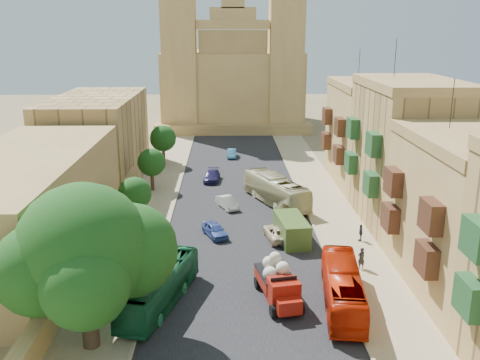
{
  "coord_description": "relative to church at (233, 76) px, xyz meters",
  "views": [
    {
      "loc": [
        -1.35,
        -24.34,
        18.37
      ],
      "look_at": [
        0.0,
        26.0,
        4.0
      ],
      "focal_mm": 40.0,
      "sensor_mm": 36.0,
      "label": 1
    }
  ],
  "objects": [
    {
      "name": "ficus_tree",
      "position": [
        -9.41,
        -74.61,
        -3.55
      ],
      "size": [
        10.1,
        9.29,
        10.1
      ],
      "color": "#38281C",
      "rests_on": "ground"
    },
    {
      "name": "west_building_low",
      "position": [
        -18.0,
        -60.61,
        -5.32
      ],
      "size": [
        10.0,
        28.0,
        8.4
      ],
      "primitive_type": "cube",
      "color": "olive",
      "rests_on": "ground"
    },
    {
      "name": "road_surface",
      "position": [
        0.0,
        -48.61,
        -9.51
      ],
      "size": [
        14.0,
        140.0,
        0.01
      ],
      "primitive_type": "cube",
      "color": "black",
      "rests_on": "ground"
    },
    {
      "name": "bus_cream_east",
      "position": [
        4.0,
        -48.12,
        -8.0
      ],
      "size": [
        6.67,
        10.95,
        3.02
      ],
      "primitive_type": "imported",
      "rotation": [
        0.0,
        0.0,
        3.55
      ],
      "color": "#BEB886",
      "rests_on": "ground"
    },
    {
      "name": "west_wall",
      "position": [
        -12.5,
        -58.61,
        -8.62
      ],
      "size": [
        1.0,
        40.0,
        1.8
      ],
      "primitive_type": "cube",
      "color": "#AD884E",
      "rests_on": "ground"
    },
    {
      "name": "car_blue_b",
      "position": [
        -0.5,
        -26.35,
        -8.92
      ],
      "size": [
        1.35,
        3.62,
        1.18
      ],
      "primitive_type": "imported",
      "rotation": [
        0.0,
        0.0,
        -0.03
      ],
      "color": "teal",
      "rests_on": "ground"
    },
    {
      "name": "bus_green_north",
      "position": [
        -5.97,
        -69.76,
        -8.15
      ],
      "size": [
        4.92,
        10.03,
        2.72
      ],
      "primitive_type": "imported",
      "rotation": [
        0.0,
        0.0,
        -0.28
      ],
      "color": "#155933",
      "rests_on": "ground"
    },
    {
      "name": "street_tree_d",
      "position": [
        -10.0,
        -30.61,
        -5.79
      ],
      "size": [
        3.62,
        3.62,
        5.56
      ],
      "color": "#38281C",
      "rests_on": "ground"
    },
    {
      "name": "car_cream",
      "position": [
        3.27,
        -58.1,
        -8.9
      ],
      "size": [
        2.74,
        4.73,
        1.24
      ],
      "primitive_type": "imported",
      "rotation": [
        0.0,
        0.0,
        3.3
      ],
      "color": "beige",
      "rests_on": "ground"
    },
    {
      "name": "street_tree_b",
      "position": [
        -10.0,
        -54.61,
        -6.23
      ],
      "size": [
        3.19,
        3.19,
        4.91
      ],
      "color": "#38281C",
      "rests_on": "ground"
    },
    {
      "name": "olive_pickup",
      "position": [
        4.42,
        -58.61,
        -8.45
      ],
      "size": [
        2.93,
        5.5,
        2.17
      ],
      "color": "#3C5921",
      "rests_on": "ground"
    },
    {
      "name": "townhouse_c",
      "position": [
        15.95,
        -53.61,
        -2.61
      ],
      "size": [
        9.0,
        14.0,
        17.4
      ],
      "color": "tan",
      "rests_on": "ground"
    },
    {
      "name": "kerb_west",
      "position": [
        -7.0,
        -48.61,
        -9.46
      ],
      "size": [
        0.25,
        140.0,
        0.12
      ],
      "primitive_type": "cube",
      "color": "tan",
      "rests_on": "ground"
    },
    {
      "name": "townhouse_d",
      "position": [
        15.95,
        -39.61,
        -3.36
      ],
      "size": [
        9.0,
        14.0,
        15.9
      ],
      "color": "#AD884E",
      "rests_on": "ground"
    },
    {
      "name": "street_tree_a",
      "position": [
        -10.0,
        -66.61,
        -5.77
      ],
      "size": [
        3.63,
        3.63,
        5.58
      ],
      "color": "#38281C",
      "rests_on": "ground"
    },
    {
      "name": "pedestrian_c",
      "position": [
        10.61,
        -58.76,
        -8.73
      ],
      "size": [
        0.47,
        0.95,
        1.57
      ],
      "primitive_type": "imported",
      "rotation": [
        0.0,
        0.0,
        4.61
      ],
      "color": "#2D2E36",
      "rests_on": "ground"
    },
    {
      "name": "street_tree_c",
      "position": [
        -10.0,
        -42.61,
        -6.18
      ],
      "size": [
        3.24,
        3.24,
        4.98
      ],
      "color": "#38281C",
      "rests_on": "ground"
    },
    {
      "name": "church",
      "position": [
        0.0,
        0.0,
        0.0
      ],
      "size": [
        28.0,
        22.5,
        36.3
      ],
      "color": "#AD884E",
      "rests_on": "ground"
    },
    {
      "name": "car_white_b",
      "position": [
        2.77,
        -42.73,
        -8.82
      ],
      "size": [
        1.99,
        4.23,
        1.4
      ],
      "primitive_type": "imported",
      "rotation": [
        0.0,
        0.0,
        3.23
      ],
      "color": "silver",
      "rests_on": "ground"
    },
    {
      "name": "kerb_east",
      "position": [
        7.0,
        -48.61,
        -9.46
      ],
      "size": [
        0.25,
        140.0,
        0.12
      ],
      "primitive_type": "cube",
      "color": "tan",
      "rests_on": "ground"
    },
    {
      "name": "townhouse_b",
      "position": [
        15.95,
        -67.61,
        -3.86
      ],
      "size": [
        9.0,
        14.0,
        14.9
      ],
      "color": "#AD884E",
      "rests_on": "ground"
    },
    {
      "name": "car_blue_a",
      "position": [
        -2.42,
        -57.33,
        -8.88
      ],
      "size": [
        2.83,
        4.02,
        1.27
      ],
      "primitive_type": "imported",
      "rotation": [
        0.0,
        0.0,
        0.4
      ],
      "color": "#344B94",
      "rests_on": "ground"
    },
    {
      "name": "sidewalk_east",
      "position": [
        9.5,
        -48.61,
        -9.51
      ],
      "size": [
        5.0,
        140.0,
        0.01
      ],
      "primitive_type": "cube",
      "color": "tan",
      "rests_on": "ground"
    },
    {
      "name": "car_dkblue",
      "position": [
        -3.13,
        -38.98,
        -8.88
      ],
      "size": [
        2.16,
        4.5,
        1.26
      ],
      "primitive_type": "imported",
      "rotation": [
        0.0,
        0.0,
        -0.09
      ],
      "color": "#1A1845",
      "rests_on": "ground"
    },
    {
      "name": "west_building_mid",
      "position": [
        -18.0,
        -34.61,
        -4.52
      ],
      "size": [
        10.0,
        22.0,
        10.0
      ],
      "primitive_type": "cube",
      "color": "tan",
      "rests_on": "ground"
    },
    {
      "name": "pedestrian_a",
      "position": [
        9.24,
        -64.47,
        -8.62
      ],
      "size": [
        0.77,
        0.65,
        1.8
      ],
      "primitive_type": "imported",
      "rotation": [
        0.0,
        0.0,
        3.53
      ],
      "color": "black",
      "rests_on": "ground"
    },
    {
      "name": "bus_red_east",
      "position": [
        6.5,
        -70.3,
        -8.14
      ],
      "size": [
        3.49,
        10.06,
        2.74
      ],
      "primitive_type": "imported",
      "rotation": [
        0.0,
        0.0,
        3.02
      ],
      "color": "#BE1F04",
      "rests_on": "ground"
    },
    {
      "name": "car_white_a",
      "position": [
        -1.25,
        -49.34,
        -8.9
      ],
      "size": [
        2.64,
        3.93,
        1.22
      ],
      "primitive_type": "imported",
      "rotation": [
        0.0,
        0.0,
        0.4
      ],
      "color": "beige",
      "rests_on": "ground"
    },
    {
      "name": "sidewalk_west",
      "position": [
        -9.5,
        -48.61,
        -9.51
      ],
      "size": [
        5.0,
        140.0,
        0.01
      ],
      "primitive_type": "cube",
      "color": "tan",
      "rests_on": "ground"
    },
    {
      "name": "red_truck",
      "position": [
        2.2,
        -69.4,
        -8.07
      ],
      "size": [
        3.16,
        5.9,
        3.29
      ],
      "color": "maroon",
      "rests_on": "ground"
    }
  ]
}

